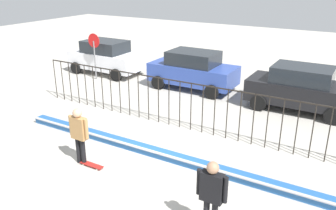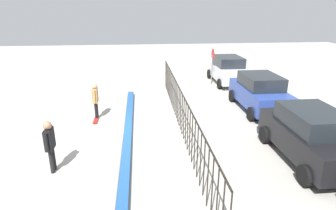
% 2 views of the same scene
% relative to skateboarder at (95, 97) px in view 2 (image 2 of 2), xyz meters
% --- Properties ---
extents(ground_plane, '(60.00, 60.00, 0.00)m').
position_rel_skateboarder_xyz_m(ground_plane, '(1.77, 1.02, -1.08)').
color(ground_plane, '#ADA89E').
extents(bowl_coping_ledge, '(11.00, 0.41, 0.27)m').
position_rel_skateboarder_xyz_m(bowl_coping_ledge, '(1.77, 1.55, -0.96)').
color(bowl_coping_ledge, '#235699').
rests_on(bowl_coping_ledge, ground).
extents(perimeter_fence, '(14.04, 0.04, 1.83)m').
position_rel_skateboarder_xyz_m(perimeter_fence, '(1.77, 3.89, 0.04)').
color(perimeter_fence, black).
rests_on(perimeter_fence, ground).
extents(skateboarder, '(0.73, 0.27, 1.80)m').
position_rel_skateboarder_xyz_m(skateboarder, '(0.00, 0.00, 0.00)').
color(skateboarder, black).
rests_on(skateboarder, ground).
extents(skateboard, '(0.80, 0.20, 0.07)m').
position_rel_skateboarder_xyz_m(skateboard, '(0.40, -0.01, -1.02)').
color(skateboard, '#A51E19').
rests_on(skateboard, ground).
extents(camera_operator, '(0.73, 0.27, 1.80)m').
position_rel_skateboarder_xyz_m(camera_operator, '(4.66, -0.80, -0.00)').
color(camera_operator, black).
rests_on(camera_operator, ground).
extents(parked_car_white, '(4.30, 2.12, 1.90)m').
position_rel_skateboarder_xyz_m(parked_car_white, '(-6.00, 8.39, -0.11)').
color(parked_car_white, silver).
rests_on(parked_car_white, ground).
extents(parked_car_blue, '(4.30, 2.12, 1.90)m').
position_rel_skateboarder_xyz_m(parked_car_blue, '(-0.41, 8.38, -0.11)').
color(parked_car_blue, '#2D479E').
rests_on(parked_car_blue, ground).
extents(parked_car_black, '(4.30, 2.12, 1.90)m').
position_rel_skateboarder_xyz_m(parked_car_black, '(4.80, 8.04, -0.11)').
color(parked_car_black, black).
rests_on(parked_car_black, ground).
extents(stop_sign, '(0.76, 0.07, 2.50)m').
position_rel_skateboarder_xyz_m(stop_sign, '(-5.71, 7.16, 0.54)').
color(stop_sign, slate).
rests_on(stop_sign, ground).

